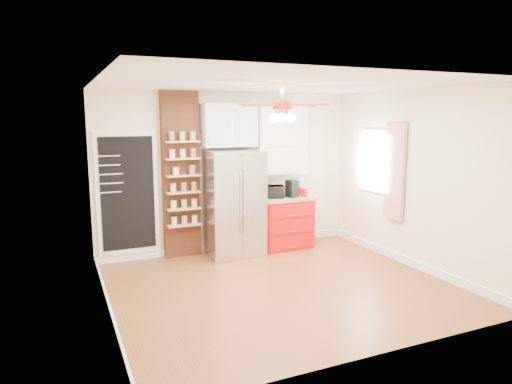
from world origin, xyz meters
name	(u,v)px	position (x,y,z in m)	size (l,w,h in m)	color
floor	(280,286)	(0.00, 0.00, 0.00)	(4.50, 4.50, 0.00)	brown
ceiling	(282,84)	(0.00, 0.00, 2.70)	(4.50, 4.50, 0.00)	white
wall_back	(228,172)	(0.00, 2.00, 1.35)	(4.50, 0.02, 2.70)	#F1E5C2
wall_front	(380,220)	(0.00, -2.00, 1.35)	(4.50, 0.02, 2.70)	#F1E5C2
wall_left	(102,201)	(-2.25, 0.00, 1.35)	(0.02, 4.00, 2.70)	#F1E5C2
wall_right	(414,179)	(2.25, 0.00, 1.35)	(0.02, 4.00, 2.70)	#F1E5C2
chalkboard	(128,193)	(-1.70, 1.96, 1.10)	(0.95, 0.05, 1.95)	white
brick_pillar	(181,175)	(-0.85, 1.92, 1.35)	(0.60, 0.16, 2.70)	brown
fridge	(234,203)	(-0.05, 1.63, 0.88)	(0.90, 0.70, 1.75)	silver
upper_glass_cabinet	(229,125)	(-0.05, 1.82, 2.15)	(0.90, 0.35, 0.70)	white
red_cabinet	(284,222)	(0.92, 1.68, 0.45)	(0.94, 0.64, 0.90)	#BC0B0C
upper_shelf_unit	(280,141)	(0.92, 1.85, 1.88)	(0.90, 0.30, 1.15)	white
window	(375,161)	(2.23, 0.90, 1.55)	(0.04, 0.75, 1.05)	white
curtain	(395,171)	(2.18, 0.35, 1.45)	(0.06, 0.40, 1.55)	red
ceiling_fan	(282,106)	(0.00, 0.00, 2.42)	(1.40, 1.40, 0.44)	silver
toaster_oven	(272,192)	(0.70, 1.71, 1.01)	(0.39, 0.26, 0.21)	black
coffee_maker	(292,189)	(1.04, 1.63, 1.05)	(0.16, 0.19, 0.30)	black
canister_left	(305,193)	(1.27, 1.59, 0.97)	(0.11, 0.11, 0.14)	#AC1909
canister_right	(300,191)	(1.27, 1.75, 0.97)	(0.10, 0.10, 0.14)	red
pantry_jar_oats	(176,172)	(-0.97, 1.77, 1.43)	(0.10, 0.10, 0.12)	#ECEBB5
pantry_jar_beans	(192,170)	(-0.71, 1.75, 1.44)	(0.10, 0.10, 0.14)	#97684C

